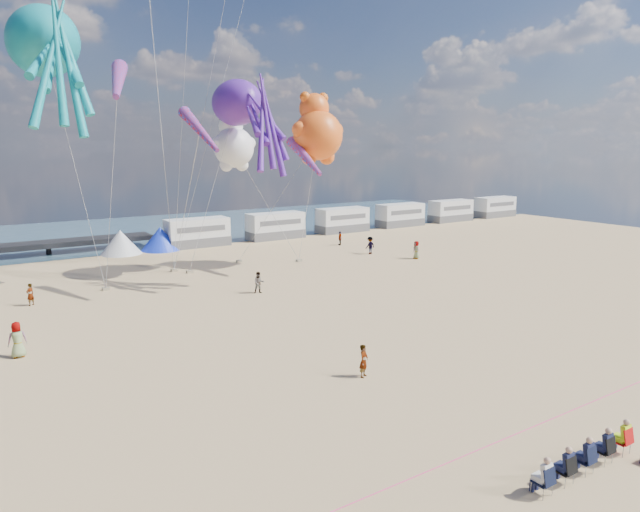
{
  "coord_description": "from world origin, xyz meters",
  "views": [
    {
      "loc": [
        -16.15,
        -17.24,
        10.49
      ],
      "look_at": [
        -0.8,
        6.0,
        5.13
      ],
      "focal_mm": 32.0,
      "sensor_mm": 36.0,
      "label": 1
    }
  ],
  "objects": [
    {
      "name": "beachgoer_0",
      "position": [
        -13.8,
        14.01,
        0.92
      ],
      "size": [
        0.68,
        0.45,
        1.85
      ],
      "primitive_type": "imported",
      "rotation": [
        0.0,
        0.0,
        3.16
      ],
      "color": "#7F6659",
      "rests_on": "ground"
    },
    {
      "name": "beachgoer_3",
      "position": [
        19.17,
        32.32,
        0.75
      ],
      "size": [
        0.9,
        1.1,
        1.49
      ],
      "primitive_type": "imported",
      "rotation": [
        0.0,
        0.0,
        4.29
      ],
      "color": "#7F6659",
      "rests_on": "ground"
    },
    {
      "name": "beachgoer_5",
      "position": [
        -11.99,
        24.27,
        0.76
      ],
      "size": [
        1.41,
        1.17,
        1.52
      ],
      "primitive_type": "imported",
      "rotation": [
        0.0,
        0.0,
        3.75
      ],
      "color": "#7F6659",
      "rests_on": "ground"
    },
    {
      "name": "sandbag_d",
      "position": [
        5.98,
        29.81,
        0.11
      ],
      "size": [
        0.5,
        0.35,
        0.22
      ],
      "primitive_type": "cube",
      "color": "gray",
      "rests_on": "ground"
    },
    {
      "name": "kite_teddy_orange",
      "position": [
        11.34,
        24.69,
        11.44
      ],
      "size": [
        5.34,
        5.05,
        7.31
      ],
      "primitive_type": null,
      "rotation": [
        0.0,
        0.0,
        0.03
      ],
      "color": "orange"
    },
    {
      "name": "kite_octopus_purple",
      "position": [
        3.97,
        25.16,
        13.89
      ],
      "size": [
        4.79,
        8.99,
        9.8
      ],
      "primitive_type": null,
      "rotation": [
        0.0,
        0.0,
        0.13
      ],
      "color": "#552197"
    },
    {
      "name": "beachgoer_6",
      "position": [
        20.76,
        22.05,
        0.86
      ],
      "size": [
        0.53,
        0.7,
        1.72
      ],
      "primitive_type": "imported",
      "rotation": [
        0.0,
        0.0,
        4.51
      ],
      "color": "#7F6659",
      "rests_on": "ground"
    },
    {
      "name": "spectator_row",
      "position": [
        0.4,
        -7.83,
        0.65
      ],
      "size": [
        6.1,
        0.9,
        1.3
      ],
      "primitive_type": null,
      "color": "black",
      "rests_on": "ground"
    },
    {
      "name": "sandbag_a",
      "position": [
        -6.8,
        25.8,
        0.11
      ],
      "size": [
        0.5,
        0.35,
        0.22
      ],
      "primitive_type": "cube",
      "color": "gray",
      "rests_on": "ground"
    },
    {
      "name": "sandbag_b",
      "position": [
        0.52,
        27.99,
        0.11
      ],
      "size": [
        0.5,
        0.35,
        0.22
      ],
      "primitive_type": "cube",
      "color": "gray",
      "rests_on": "ground"
    },
    {
      "name": "kite_octopus_teal",
      "position": [
        -9.67,
        25.47,
        17.24
      ],
      "size": [
        5.2,
        10.0,
        10.96
      ],
      "primitive_type": null,
      "rotation": [
        0.0,
        0.0,
        -0.12
      ],
      "color": "teal"
    },
    {
      "name": "beachgoer_2",
      "position": [
        18.62,
        26.4,
        0.87
      ],
      "size": [
        0.91,
        0.75,
        1.73
      ],
      "primitive_type": "imported",
      "rotation": [
        0.0,
        0.0,
        3.26
      ],
      "color": "#7F6659",
      "rests_on": "ground"
    },
    {
      "name": "motorhome_2",
      "position": [
        25.0,
        40.0,
        1.5
      ],
      "size": [
        6.6,
        2.5,
        3.0
      ],
      "primitive_type": "cube",
      "color": "silver",
      "rests_on": "ground"
    },
    {
      "name": "kite_panda",
      "position": [
        4.63,
        27.37,
        10.41
      ],
      "size": [
        5.18,
        5.04,
        5.79
      ],
      "primitive_type": null,
      "rotation": [
        0.0,
        0.0,
        -0.35
      ],
      "color": "white"
    },
    {
      "name": "motorhome_0",
      "position": [
        6.0,
        40.0,
        1.5
      ],
      "size": [
        6.6,
        2.5,
        3.0
      ],
      "primitive_type": "cube",
      "color": "silver",
      "rests_on": "ground"
    },
    {
      "name": "tent_white",
      "position": [
        -2.0,
        40.0,
        1.2
      ],
      "size": [
        4.0,
        4.0,
        2.4
      ],
      "primitive_type": "cone",
      "color": "white",
      "rests_on": "ground"
    },
    {
      "name": "beachgoer_1",
      "position": [
        2.29,
        18.73,
        0.79
      ],
      "size": [
        0.9,
        0.75,
        1.58
      ],
      "primitive_type": "imported",
      "rotation": [
        0.0,
        0.0,
        5.91
      ],
      "color": "#7F6659",
      "rests_on": "ground"
    },
    {
      "name": "windsock_right",
      "position": [
        -0.95,
        20.78,
        11.58
      ],
      "size": [
        1.21,
        5.79,
        5.74
      ],
      "primitive_type": null,
      "rotation": [
        0.0,
        0.0,
        0.05
      ],
      "color": "red"
    },
    {
      "name": "water",
      "position": [
        0.0,
        55.0,
        0.02
      ],
      "size": [
        120.0,
        120.0,
        0.0
      ],
      "primitive_type": "plane",
      "color": "#335061",
      "rests_on": "ground"
    },
    {
      "name": "motorhome_4",
      "position": [
        44.0,
        40.0,
        1.5
      ],
      "size": [
        6.6,
        2.5,
        3.0
      ],
      "primitive_type": "cube",
      "color": "silver",
      "rests_on": "ground"
    },
    {
      "name": "motorhome_3",
      "position": [
        34.5,
        40.0,
        1.5
      ],
      "size": [
        6.6,
        2.5,
        3.0
      ],
      "primitive_type": "cube",
      "color": "silver",
      "rests_on": "ground"
    },
    {
      "name": "sandbag_e",
      "position": [
        -0.36,
        29.32,
        0.11
      ],
      "size": [
        0.5,
        0.35,
        0.22
      ],
      "primitive_type": "cube",
      "color": "gray",
      "rests_on": "ground"
    },
    {
      "name": "standing_person",
      "position": [
        -0.75,
        2.4,
        0.77
      ],
      "size": [
        0.67,
        0.6,
        1.55
      ],
      "primitive_type": "imported",
      "rotation": [
        0.0,
        0.0,
        0.52
      ],
      "color": "tan",
      "rests_on": "ground"
    },
    {
      "name": "sandbag_c",
      "position": [
        10.77,
        27.05,
        0.11
      ],
      "size": [
        0.5,
        0.35,
        0.22
      ],
      "primitive_type": "cube",
      "color": "gray",
      "rests_on": "ground"
    },
    {
      "name": "tent_blue",
      "position": [
        2.0,
        40.0,
        1.2
      ],
      "size": [
        4.0,
        4.0,
        2.4
      ],
      "primitive_type": "cone",
      "color": "#1933CC",
      "rests_on": "ground"
    },
    {
      "name": "windsock_mid",
      "position": [
        9.25,
        23.44,
        9.63
      ],
      "size": [
        1.75,
        6.19,
        6.11
      ],
      "primitive_type": null,
      "rotation": [
        0.0,
        0.0,
        -0.12
      ],
      "color": "red"
    },
    {
      "name": "motorhome_5",
      "position": [
        53.5,
        40.0,
        1.5
      ],
      "size": [
        6.6,
        2.5,
        3.0
      ],
      "primitive_type": "cube",
      "color": "silver",
      "rests_on": "ground"
    },
    {
      "name": "windsock_left",
      "position": [
        -5.95,
        21.92,
        14.67
      ],
      "size": [
        3.29,
        7.5,
        7.51
      ],
      "primitive_type": null,
      "rotation": [
        0.0,
        0.0,
        -0.3
      ],
      "color": "red"
    },
    {
      "name": "motorhome_1",
      "position": [
        15.5,
        40.0,
        1.5
      ],
      "size": [
        6.6,
        2.5,
        3.0
      ],
      "primitive_type": "cube",
      "color": "silver",
      "rests_on": "ground"
    },
    {
      "name": "rope_line",
      "position": [
        0.0,
        -5.0,
        0.02
      ],
      "size": [
        34.0,
        0.03,
        0.03
      ],
      "primitive_type": "cylinder",
      "rotation": [
        0.0,
        1.57,
        0.0
      ],
      "color": "#F2338C",
      "rests_on": "ground"
    },
    {
      "name": "ground",
      "position": [
        0.0,
        0.0,
        0.0
      ],
      "size": [
        120.0,
        120.0,
        0.0
      ],
      "primitive_type": "plane",
      "color": "tan",
      "rests_on": "ground"
    }
  ]
}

